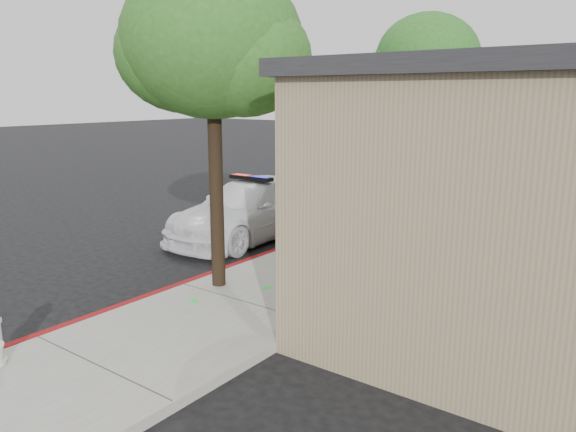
% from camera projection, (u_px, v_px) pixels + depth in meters
% --- Properties ---
extents(ground, '(120.00, 120.00, 0.00)m').
position_uv_depth(ground, '(180.00, 290.00, 10.90)').
color(ground, black).
rests_on(ground, ground).
extents(sidewalk, '(3.20, 60.00, 0.15)m').
position_uv_depth(sidewalk, '(330.00, 264.00, 12.30)').
color(sidewalk, gray).
rests_on(sidewalk, ground).
extents(red_curb, '(0.14, 60.00, 0.16)m').
position_uv_depth(red_curb, '(275.00, 252.00, 13.20)').
color(red_curb, maroon).
rests_on(red_curb, ground).
extents(police_car, '(2.24, 5.38, 1.68)m').
position_uv_depth(police_car, '(252.00, 209.00, 14.79)').
color(police_car, white).
rests_on(police_car, ground).
extents(street_tree_near, '(3.50, 3.23, 5.92)m').
position_uv_depth(street_tree_near, '(212.00, 49.00, 9.81)').
color(street_tree_near, black).
rests_on(street_tree_near, sidewalk).
extents(street_tree_mid, '(3.36, 3.20, 6.10)m').
position_uv_depth(street_tree_mid, '(428.00, 62.00, 17.18)').
color(street_tree_mid, black).
rests_on(street_tree_mid, sidewalk).
extents(street_tree_far, '(2.79, 2.70, 5.05)m').
position_uv_depth(street_tree_far, '(452.00, 89.00, 17.89)').
color(street_tree_far, black).
rests_on(street_tree_far, sidewalk).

